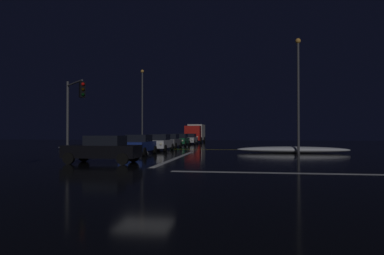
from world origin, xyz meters
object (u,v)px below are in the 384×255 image
object	(u,v)px
sedan_black_crossing	(103,149)
traffic_signal_nw	(74,104)
sedan_green	(180,140)
sedan_silver	(190,139)
streetlamp_left_far	(142,102)
box_truck	(196,133)
streetlamp_right_near	(298,87)
sedan_white	(159,142)
sedan_blue	(139,144)
sedan_gray	(170,141)

from	to	relation	value
sedan_black_crossing	traffic_signal_nw	bearing A→B (deg)	134.45
sedan_green	sedan_black_crossing	xyz separation A→B (m)	(0.01, -24.77, 0.00)
sedan_silver	streetlamp_left_far	distance (m)	8.89
sedan_silver	box_truck	distance (m)	7.43
sedan_green	streetlamp_right_near	world-z (taller)	streetlamp_right_near
box_truck	streetlamp_right_near	size ratio (longest dim) A/B	0.88
sedan_white	streetlamp_right_near	size ratio (longest dim) A/B	0.46
traffic_signal_nw	streetlamp_left_far	xyz separation A→B (m)	(-1.72, 22.22, 2.09)
sedan_silver	sedan_black_crossing	distance (m)	30.46
sedan_blue	streetlamp_right_near	xyz separation A→B (m)	(12.59, 2.78, 4.61)
sedan_gray	sedan_black_crossing	bearing A→B (deg)	-90.09
box_truck	sedan_silver	bearing A→B (deg)	-88.92
sedan_gray	sedan_black_crossing	xyz separation A→B (m)	(-0.03, -18.21, 0.00)
streetlamp_right_near	streetlamp_left_far	world-z (taller)	streetlamp_left_far
sedan_silver	box_truck	world-z (taller)	box_truck
sedan_white	streetlamp_right_near	distance (m)	13.33
sedan_green	streetlamp_left_far	size ratio (longest dim) A/B	0.42
sedan_blue	box_truck	xyz separation A→B (m)	(0.38, 30.50, 0.91)
sedan_blue	streetlamp_right_near	distance (m)	13.69
sedan_blue	sedan_gray	world-z (taller)	same
sedan_blue	sedan_black_crossing	bearing A→B (deg)	-88.65
streetlamp_left_far	sedan_white	bearing A→B (deg)	-66.91
sedan_white	traffic_signal_nw	xyz separation A→B (m)	(-3.99, -8.82, 2.96)
sedan_gray	traffic_signal_nw	distance (m)	15.11
box_truck	streetlamp_right_near	xyz separation A→B (m)	(12.21, -27.73, 3.71)
box_truck	streetlamp_right_near	world-z (taller)	streetlamp_right_near
streetlamp_right_near	sedan_blue	bearing A→B (deg)	-167.56
sedan_white	traffic_signal_nw	bearing A→B (deg)	-114.36
traffic_signal_nw	streetlamp_left_far	size ratio (longest dim) A/B	0.53
sedan_white	sedan_green	bearing A→B (deg)	90.89
sedan_silver	streetlamp_right_near	bearing A→B (deg)	-59.33
sedan_silver	box_truck	xyz separation A→B (m)	(-0.14, 7.38, 0.91)
traffic_signal_nw	box_truck	bearing A→B (deg)	83.24
traffic_signal_nw	streetlamp_left_far	world-z (taller)	streetlamp_left_far
sedan_blue	box_truck	distance (m)	30.52
box_truck	sedan_black_crossing	xyz separation A→B (m)	(-0.21, -37.84, -0.91)
box_truck	sedan_black_crossing	world-z (taller)	box_truck
sedan_green	box_truck	distance (m)	13.10
sedan_green	streetlamp_right_near	distance (m)	19.76
sedan_green	sedan_silver	bearing A→B (deg)	86.41
sedan_blue	streetlamp_left_far	world-z (taller)	streetlamp_left_far
sedan_white	sedan_green	distance (m)	12.06
sedan_blue	sedan_silver	size ratio (longest dim) A/B	1.00
sedan_black_crossing	streetlamp_right_near	size ratio (longest dim) A/B	0.46
box_truck	streetlamp_right_near	bearing A→B (deg)	-66.24
sedan_gray	box_truck	size ratio (longest dim) A/B	0.52
sedan_silver	sedan_black_crossing	world-z (taller)	same
sedan_gray	streetlamp_left_far	size ratio (longest dim) A/B	0.42
sedan_gray	sedan_green	xyz separation A→B (m)	(-0.04, 6.57, 0.00)
sedan_white	streetlamp_right_near	xyz separation A→B (m)	(12.24, -2.60, 4.61)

